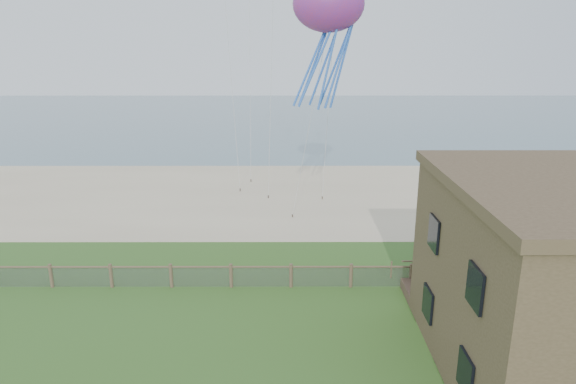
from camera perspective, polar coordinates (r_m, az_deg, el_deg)
ground at (r=21.08m, az=0.46°, el=-17.91°), size 160.00×160.00×0.00m
sand_beach at (r=41.15m, az=0.17°, el=-0.34°), size 72.00×20.00×0.02m
ocean at (r=84.24m, az=0.03°, el=8.34°), size 160.00×68.00×0.02m
chainlink_fence at (r=26.00m, az=0.34°, el=-9.42°), size 36.20×0.20×1.25m
motel_deck at (r=28.48m, az=27.94°, el=-9.74°), size 15.00×2.00×0.50m
picnic_table at (r=26.16m, az=15.93°, el=-10.32°), size 2.22×1.94×0.78m
octopus_kite at (r=31.09m, az=4.45°, el=16.40°), size 4.00×2.94×7.89m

